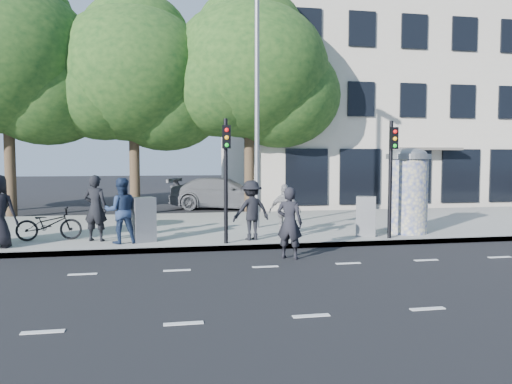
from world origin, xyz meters
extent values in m
plane|color=black|center=(0.00, 0.00, 0.00)|extent=(120.00, 120.00, 0.00)
cube|color=gray|center=(0.00, 7.50, 0.07)|extent=(40.00, 8.00, 0.15)
cube|color=slate|center=(0.00, 3.55, 0.07)|extent=(40.00, 0.10, 0.16)
cube|color=silver|center=(0.00, -2.20, 0.00)|extent=(32.00, 0.12, 0.01)
cube|color=silver|center=(0.00, 1.40, 0.00)|extent=(32.00, 0.12, 0.01)
cylinder|color=beige|center=(5.20, 4.70, 1.30)|extent=(1.20, 1.20, 2.30)
cylinder|color=slate|center=(5.20, 4.70, 2.53)|extent=(1.36, 1.36, 0.16)
ellipsoid|color=slate|center=(5.20, 4.70, 2.61)|extent=(1.10, 1.10, 0.38)
cylinder|color=black|center=(-0.60, 3.85, 1.85)|extent=(0.11, 0.11, 3.40)
cube|color=black|center=(-0.60, 3.67, 3.05)|extent=(0.22, 0.14, 0.62)
cylinder|color=black|center=(4.20, 3.85, 1.85)|extent=(0.11, 0.11, 3.40)
cube|color=black|center=(4.20, 3.67, 3.05)|extent=(0.22, 0.14, 0.62)
cylinder|color=slate|center=(0.80, 6.70, 4.15)|extent=(0.16, 0.16, 8.00)
cylinder|color=#38281C|center=(-8.50, 12.50, 2.36)|extent=(0.44, 0.44, 4.73)
ellipsoid|color=#163B15|center=(-8.50, 12.50, 6.51)|extent=(7.20, 7.20, 6.12)
cylinder|color=#38281C|center=(-3.50, 12.70, 2.21)|extent=(0.44, 0.44, 4.41)
ellipsoid|color=#163B15|center=(-3.50, 12.70, 6.08)|extent=(6.80, 6.80, 5.78)
cylinder|color=#38281C|center=(1.50, 12.30, 2.29)|extent=(0.44, 0.44, 4.59)
ellipsoid|color=#163B15|center=(1.50, 12.30, 6.32)|extent=(7.00, 7.00, 5.95)
cube|color=beige|center=(12.00, 20.00, 6.00)|extent=(20.00, 15.00, 12.00)
cube|color=black|center=(12.00, 12.45, 1.60)|extent=(18.00, 0.10, 2.60)
cube|color=#59544C|center=(10.00, 12.10, 2.90)|extent=(3.20, 0.90, 0.12)
cube|color=#194C8C|center=(2.50, 12.45, 3.20)|extent=(1.60, 0.06, 0.30)
imported|color=black|center=(-4.16, 4.88, 1.08)|extent=(0.79, 0.65, 1.87)
imported|color=#1E2D4C|center=(-3.42, 4.38, 1.05)|extent=(0.96, 0.80, 1.80)
imported|color=black|center=(0.18, 4.28, 1.00)|extent=(1.22, 0.88, 1.70)
imported|color=gray|center=(1.19, 4.37, 0.94)|extent=(1.06, 0.84, 1.58)
imported|color=black|center=(0.77, 2.21, 0.89)|extent=(0.78, 0.71, 1.78)
imported|color=black|center=(-5.48, 5.23, 0.61)|extent=(0.72, 1.80, 0.93)
cube|color=slate|center=(-2.82, 4.51, 0.77)|extent=(0.71, 0.61, 1.24)
cube|color=slate|center=(3.67, 4.32, 0.75)|extent=(0.69, 0.61, 1.19)
imported|color=slate|center=(0.59, 14.37, 0.76)|extent=(3.48, 5.62, 1.52)
camera|label=1|loc=(-2.27, -9.63, 2.51)|focal=35.00mm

